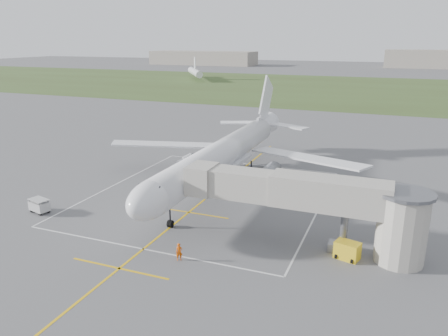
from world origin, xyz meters
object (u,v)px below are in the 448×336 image
at_px(ramp_worker_nose, 179,252).
at_px(gpu_unit, 347,251).
at_px(airliner, 223,154).
at_px(ramp_worker_wing, 199,177).
at_px(baggage_cart, 39,206).
at_px(jet_bridge, 321,202).

bearing_deg(ramp_worker_nose, gpu_unit, -8.22).
relative_size(airliner, ramp_worker_wing, 29.16).
distance_m(airliner, ramp_worker_nose, 22.12).
relative_size(gpu_unit, baggage_cart, 0.94).
bearing_deg(gpu_unit, airliner, 156.15).
bearing_deg(airliner, baggage_cart, -133.30).
height_order(airliner, baggage_cart, airliner).
bearing_deg(airliner, ramp_worker_wing, -174.57).
height_order(baggage_cart, ramp_worker_wing, baggage_cart).
distance_m(baggage_cart, ramp_worker_nose, 20.90).
xyz_separation_m(jet_bridge, gpu_unit, (2.84, -1.15, -3.94)).
bearing_deg(ramp_worker_nose, ramp_worker_wing, 79.25).
distance_m(jet_bridge, gpu_unit, 4.99).
bearing_deg(baggage_cart, ramp_worker_wing, 67.03).
bearing_deg(ramp_worker_wing, gpu_unit, -161.08).
distance_m(baggage_cart, ramp_worker_wing, 21.10).
height_order(airliner, gpu_unit, airliner).
height_order(jet_bridge, baggage_cart, jet_bridge).
xyz_separation_m(ramp_worker_nose, ramp_worker_wing, (-7.78, 21.07, -0.03)).
height_order(airliner, ramp_worker_wing, airliner).
distance_m(jet_bridge, ramp_worker_wing, 24.07).
bearing_deg(gpu_unit, ramp_worker_nose, -141.37).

